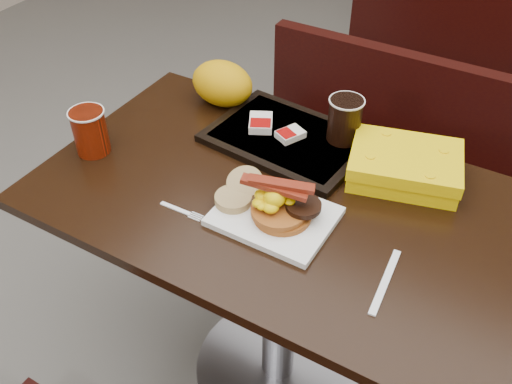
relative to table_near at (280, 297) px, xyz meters
The scene contains 22 objects.
floor 0.38m from the table_near, ahead, with size 6.00×7.00×0.01m, color slate.
table_near is the anchor object (origin of this frame).
bench_near_n 0.70m from the table_near, 90.00° to the left, with size 1.00×0.46×0.72m, color black, non-canonical shape.
bench_far_s 1.90m from the table_near, 90.00° to the left, with size 1.00×0.46×0.72m, color black, non-canonical shape.
platter 0.39m from the table_near, 80.32° to the right, with size 0.26×0.20×0.02m, color white.
pancake_stack 0.41m from the table_near, 67.02° to the right, with size 0.13×0.13×0.03m, color #A84F1C.
sausage_patty 0.43m from the table_near, 36.30° to the right, with size 0.08×0.08×0.01m, color black.
scrambled_eggs 0.45m from the table_near, 79.13° to the right, with size 0.09×0.08×0.05m, color #EADC04.
bacon_strips 0.48m from the table_near, 81.91° to the right, with size 0.15×0.07×0.01m, color #4B0805, non-canonical shape.
muffin_bottom 0.42m from the table_near, 134.33° to the right, with size 0.09×0.09×0.02m, color tan.
muffin_top 0.42m from the table_near, 155.03° to the right, with size 0.09×0.09×0.02m, color tan.
coffee_cup_near 0.68m from the table_near, behind, with size 0.09×0.09×0.12m, color #921805.
fork 0.46m from the table_near, 140.98° to the right, with size 0.11×0.02×0.00m, color white, non-canonical shape.
knife 0.50m from the table_near, 23.24° to the right, with size 0.19×0.02×0.00m, color white.
condiment_syrup 0.43m from the table_near, 152.07° to the left, with size 0.04×0.03×0.01m, color #A62C07.
condiment_ketchup 0.40m from the table_near, 105.93° to the left, with size 0.04×0.03×0.01m, color #8C0504.
tray 0.45m from the table_near, 115.81° to the left, with size 0.41×0.29×0.02m, color black.
hashbrown_sleeve_left 0.49m from the table_near, 131.70° to the left, with size 0.06×0.08×0.02m, color silver.
hashbrown_sleeve_right 0.46m from the table_near, 114.33° to the left, with size 0.05×0.07×0.02m, color silver.
coffee_cup_far 0.53m from the table_near, 83.20° to the left, with size 0.09×0.09×0.12m, color black.
clamshell 0.51m from the table_near, 44.72° to the left, with size 0.26×0.20×0.07m, color yellow.
paper_bag 0.63m from the table_near, 141.45° to the left, with size 0.18×0.14×0.13m, color #CD9806.
Camera 1 is at (0.45, -0.92, 1.65)m, focal length 40.12 mm.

